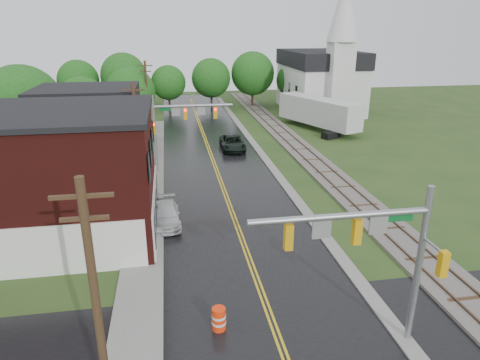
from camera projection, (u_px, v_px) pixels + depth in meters
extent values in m
cube|color=black|center=(213.00, 160.00, 43.95)|extent=(10.00, 90.00, 0.02)
cube|color=black|center=(284.00, 354.00, 17.96)|extent=(60.00, 9.00, 0.02)
cube|color=gray|center=(255.00, 146.00, 49.43)|extent=(0.80, 70.00, 0.12)
cube|color=gray|center=(150.00, 180.00, 38.34)|extent=(2.40, 50.00, 0.12)
cube|color=#47120F|center=(38.00, 179.00, 26.73)|extent=(14.00, 10.00, 8.00)
cube|color=silver|center=(155.00, 208.00, 28.67)|extent=(0.10, 9.50, 3.00)
cube|color=black|center=(27.00, 113.00, 25.32)|extent=(14.30, 10.30, 0.30)
cube|color=tan|center=(92.00, 145.00, 37.44)|extent=(8.00, 7.00, 6.40)
cube|color=#3F0F0C|center=(116.00, 132.00, 46.29)|extent=(7.00, 6.00, 4.40)
cube|color=silver|center=(319.00, 89.00, 69.08)|extent=(10.00, 16.00, 7.00)
cube|color=black|center=(321.00, 59.00, 67.49)|extent=(10.40, 16.40, 2.40)
cube|color=silver|center=(339.00, 82.00, 60.98)|extent=(3.20, 3.20, 11.00)
cone|color=silver|center=(345.00, 7.00, 57.59)|extent=(4.40, 4.40, 9.00)
cube|color=#59544C|center=(293.00, 143.00, 50.11)|extent=(3.20, 80.00, 0.20)
cube|color=#4C3828|center=(287.00, 142.00, 49.95)|extent=(0.10, 80.00, 0.12)
cube|color=#4C3828|center=(299.00, 142.00, 50.18)|extent=(0.10, 80.00, 0.12)
cylinder|color=gray|center=(418.00, 268.00, 17.62)|extent=(0.28, 0.28, 7.20)
cylinder|color=gray|center=(341.00, 216.00, 16.18)|extent=(7.20, 0.26, 0.26)
cube|color=orange|center=(357.00, 231.00, 16.53)|extent=(0.32, 0.30, 1.05)
cube|color=orange|center=(288.00, 237.00, 16.10)|extent=(0.32, 0.30, 1.05)
cube|color=gray|center=(378.00, 225.00, 16.59)|extent=(0.75, 0.06, 0.75)
cube|color=gray|center=(322.00, 230.00, 16.23)|extent=(0.75, 0.06, 0.75)
cube|color=#0C5926|center=(396.00, 218.00, 16.62)|extent=(1.40, 0.04, 0.30)
cylinder|color=gray|center=(155.00, 135.00, 39.07)|extent=(0.28, 0.28, 7.20)
cylinder|color=gray|center=(193.00, 106.00, 38.76)|extent=(7.20, 0.26, 0.26)
cube|color=orange|center=(185.00, 114.00, 38.88)|extent=(0.32, 0.30, 1.05)
cube|color=orange|center=(215.00, 113.00, 39.31)|extent=(0.32, 0.30, 1.05)
cube|color=gray|center=(176.00, 112.00, 38.68)|extent=(0.75, 0.06, 0.75)
cube|color=gray|center=(201.00, 111.00, 39.04)|extent=(0.75, 0.06, 0.75)
cube|color=#0C5926|center=(168.00, 109.00, 38.48)|extent=(1.40, 0.04, 0.30)
sphere|color=#FF0C0C|center=(185.00, 110.00, 38.60)|extent=(0.20, 0.20, 0.20)
cylinder|color=#382616|center=(97.00, 310.00, 13.53)|extent=(0.28, 0.28, 9.00)
cube|color=#382616|center=(82.00, 196.00, 12.21)|extent=(1.80, 0.12, 0.12)
cube|color=#382616|center=(85.00, 219.00, 12.44)|extent=(1.40, 0.12, 0.12)
cylinder|color=#382616|center=(137.00, 140.00, 33.94)|extent=(0.28, 0.28, 9.00)
cube|color=#382616|center=(133.00, 90.00, 32.62)|extent=(1.80, 0.12, 0.12)
cube|color=#382616|center=(134.00, 99.00, 32.86)|extent=(1.40, 0.12, 0.12)
cylinder|color=#382616|center=(147.00, 97.00, 54.36)|extent=(0.28, 0.28, 9.00)
cube|color=#382616|center=(145.00, 66.00, 53.04)|extent=(1.80, 0.12, 0.12)
cube|color=#382616|center=(145.00, 71.00, 53.28)|extent=(1.40, 0.12, 0.12)
cylinder|color=black|center=(30.00, 147.00, 42.42)|extent=(0.36, 0.36, 3.42)
sphere|color=#1B4A15|center=(23.00, 105.00, 41.01)|extent=(7.60, 7.60, 7.60)
sphere|color=#1B4A15|center=(29.00, 112.00, 40.96)|extent=(5.32, 5.32, 5.32)
cylinder|color=black|center=(86.00, 131.00, 50.59)|extent=(0.36, 0.36, 2.70)
sphere|color=#1B4A15|center=(83.00, 103.00, 49.48)|extent=(6.00, 6.00, 6.00)
sphere|color=#1B4A15|center=(88.00, 108.00, 49.38)|extent=(4.20, 4.20, 4.20)
cylinder|color=black|center=(133.00, 118.00, 56.91)|extent=(0.36, 0.36, 2.88)
sphere|color=#1B4A15|center=(130.00, 92.00, 55.72)|extent=(6.40, 6.40, 6.40)
sphere|color=#1B4A15|center=(135.00, 96.00, 55.63)|extent=(4.48, 4.48, 4.48)
imported|color=black|center=(232.00, 143.00, 47.52)|extent=(2.66, 5.54, 1.52)
imported|color=silver|center=(166.00, 215.00, 29.67)|extent=(2.07, 4.69, 1.34)
cube|color=black|center=(331.00, 135.00, 52.48)|extent=(2.45, 1.93, 0.80)
cylinder|color=gray|center=(310.00, 121.00, 60.18)|extent=(0.16, 0.16, 0.80)
cube|color=silver|center=(318.00, 111.00, 56.40)|extent=(7.71, 13.38, 3.32)
cylinder|color=#FB330B|center=(219.00, 319.00, 19.24)|extent=(0.63, 0.63, 1.12)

